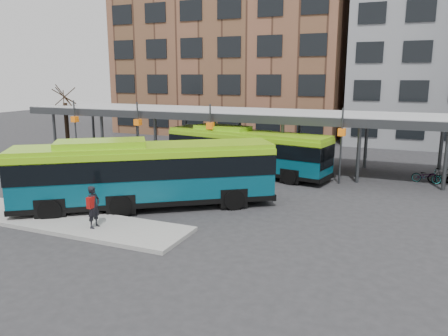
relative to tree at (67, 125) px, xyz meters
The scene contains 8 objects.
ground 21.77m from the tree, 33.69° to the right, with size 120.00×120.00×0.00m, color #28282B.
boarding_island 19.67m from the tree, 50.19° to the right, with size 14.00×3.00×0.18m, color gray.
canopy 18.03m from the tree, ahead, with size 40.00×6.53×4.80m.
tree is the anchor object (origin of this frame).
building_brick 23.18m from the tree, 68.20° to the left, with size 26.00×14.00×22.00m, color brown.
bus_front 19.26m from the tree, 36.40° to the right, with size 12.32×9.77×3.61m.
bus_rear 17.58m from the tree, ahead, with size 12.08×4.67×3.26m.
pedestrian 21.73m from the tree, 44.97° to the right, with size 0.45×0.70×1.88m.
Camera 1 is at (9.74, -17.98, 6.77)m, focal length 35.00 mm.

